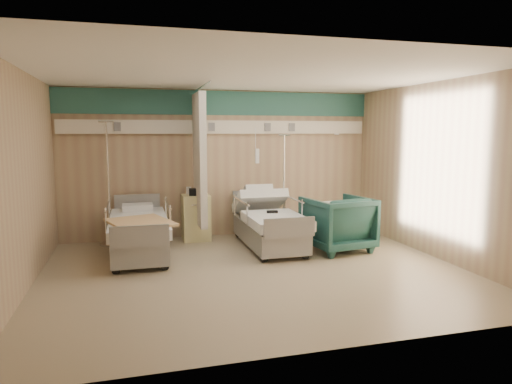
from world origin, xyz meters
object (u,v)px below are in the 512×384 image
visitor_armchair (337,223)px  iv_stand_right (284,214)px  bed_left (139,237)px  bedside_cabinet (196,217)px  bed_right (269,230)px  iv_stand_left (110,220)px

visitor_armchair → iv_stand_right: iv_stand_right is taller
bed_left → bedside_cabinet: size_ratio=2.54×
bed_left → bedside_cabinet: 1.39m
bed_right → bed_left: bearing=180.0°
iv_stand_left → bedside_cabinet: bearing=-1.1°
bed_left → iv_stand_right: bearing=18.2°
iv_stand_left → visitor_armchair: bearing=-20.7°
iv_stand_right → bed_left: bearing=-161.8°
visitor_armchair → iv_stand_left: iv_stand_left is taller
visitor_armchair → bed_left: bearing=-17.1°
bed_right → iv_stand_right: iv_stand_right is taller
bed_right → bedside_cabinet: (-1.15, 0.90, 0.11)m
iv_stand_right → bedside_cabinet: bearing=-179.6°
bed_right → bed_left: 2.20m
bedside_cabinet → iv_stand_right: (1.73, 0.01, -0.02)m
visitor_armchair → iv_stand_right: (-0.49, 1.40, -0.06)m
visitor_armchair → iv_stand_left: bearing=-29.3°
visitor_armchair → bed_right: bearing=-33.2°
bed_right → visitor_armchair: size_ratio=2.11×
iv_stand_right → iv_stand_left: bearing=179.7°
bed_right → iv_stand_right: bearing=57.6°
bed_right → bed_left: (-2.20, 0.00, 0.00)m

